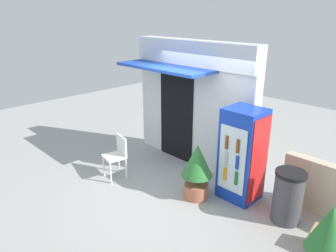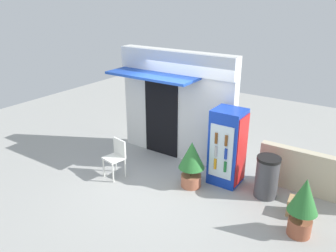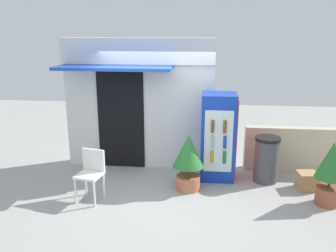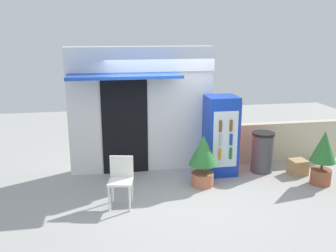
% 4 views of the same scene
% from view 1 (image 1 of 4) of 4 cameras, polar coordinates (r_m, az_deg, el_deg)
% --- Properties ---
extents(ground, '(16.00, 16.00, 0.00)m').
position_cam_1_polar(ground, '(6.42, -0.48, -11.12)').
color(ground, '#A3A39E').
extents(storefront_building, '(3.16, 1.08, 2.76)m').
position_cam_1_polar(storefront_building, '(7.05, 4.30, 4.63)').
color(storefront_building, silver).
rests_on(storefront_building, ground).
extents(drink_cooler, '(0.69, 0.68, 1.74)m').
position_cam_1_polar(drink_cooler, '(5.90, 13.24, -5.08)').
color(drink_cooler, '#1438B2').
rests_on(drink_cooler, ground).
extents(plastic_chair, '(0.49, 0.48, 0.90)m').
position_cam_1_polar(plastic_chair, '(6.68, -9.10, -4.89)').
color(plastic_chair, white).
rests_on(plastic_chair, ground).
extents(potted_plant_near_shop, '(0.58, 0.58, 1.07)m').
position_cam_1_polar(potted_plant_near_shop, '(5.86, 5.24, -7.38)').
color(potted_plant_near_shop, '#BC6B4C').
rests_on(potted_plant_near_shop, ground).
extents(potted_plant_curbside, '(0.52, 0.52, 1.13)m').
position_cam_1_polar(potted_plant_curbside, '(4.61, 26.79, -17.69)').
color(potted_plant_curbside, '#995138').
rests_on(potted_plant_curbside, ground).
extents(trash_bin, '(0.49, 0.49, 0.91)m').
position_cam_1_polar(trash_bin, '(5.66, 20.79, -11.80)').
color(trash_bin, '#47474C').
rests_on(trash_bin, ground).
extents(cardboard_box, '(0.39, 0.37, 0.33)m').
position_cam_1_polar(cardboard_box, '(5.39, 26.25, -18.14)').
color(cardboard_box, tan).
rests_on(cardboard_box, ground).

